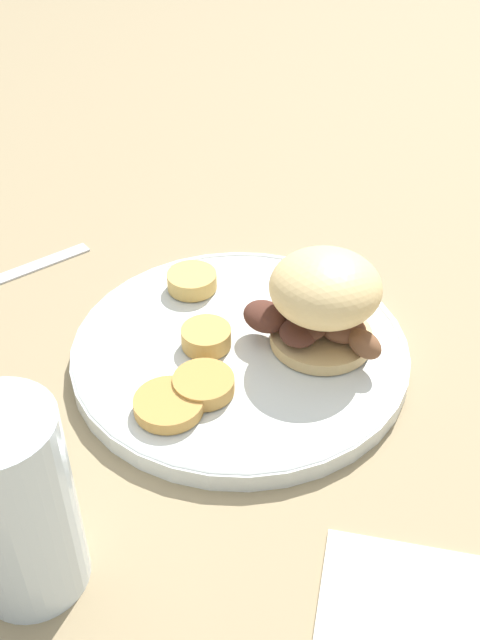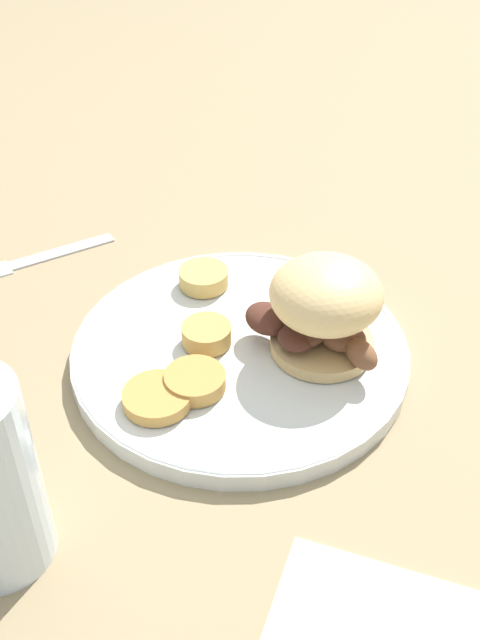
{
  "view_description": "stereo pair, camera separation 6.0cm",
  "coord_description": "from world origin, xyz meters",
  "px_view_note": "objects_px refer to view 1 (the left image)",
  "views": [
    {
      "loc": [
        0.02,
        0.47,
        0.42
      ],
      "look_at": [
        0.0,
        0.0,
        0.04
      ],
      "focal_mm": 42.0,
      "sensor_mm": 36.0,
      "label": 1
    },
    {
      "loc": [
        -0.04,
        0.47,
        0.42
      ],
      "look_at": [
        0.0,
        0.0,
        0.04
      ],
      "focal_mm": 42.0,
      "sensor_mm": 36.0,
      "label": 2
    }
  ],
  "objects_px": {
    "dinner_plate": "(240,351)",
    "drinking_glass": "(16,505)",
    "sandwich": "(321,298)",
    "fork": "(12,274)"
  },
  "relations": [
    {
      "from": "sandwich",
      "to": "fork",
      "type": "relative_size",
      "value": 0.85
    },
    {
      "from": "fork",
      "to": "sandwich",
      "type": "bearing_deg",
      "value": 155.55
    },
    {
      "from": "dinner_plate",
      "to": "sandwich",
      "type": "height_order",
      "value": "sandwich"
    },
    {
      "from": "dinner_plate",
      "to": "drinking_glass",
      "type": "height_order",
      "value": "drinking_glass"
    },
    {
      "from": "fork",
      "to": "dinner_plate",
      "type": "bearing_deg",
      "value": 148.62
    },
    {
      "from": "dinner_plate",
      "to": "fork",
      "type": "bearing_deg",
      "value": -31.38
    },
    {
      "from": "sandwich",
      "to": "fork",
      "type": "distance_m",
      "value": 0.31
    },
    {
      "from": "fork",
      "to": "drinking_glass",
      "type": "xyz_separation_m",
      "value": [
        -0.08,
        0.33,
        0.07
      ]
    },
    {
      "from": "sandwich",
      "to": "dinner_plate",
      "type": "bearing_deg",
      "value": 3.4
    },
    {
      "from": "sandwich",
      "to": "drinking_glass",
      "type": "distance_m",
      "value": 0.28
    }
  ]
}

